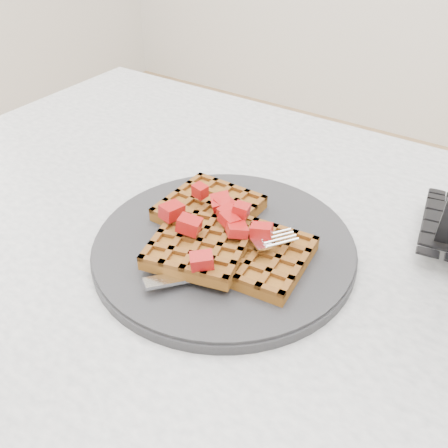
% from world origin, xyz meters
% --- Properties ---
extents(table, '(1.20, 0.80, 0.75)m').
position_xyz_m(table, '(0.00, 0.00, 0.64)').
color(table, silver).
rests_on(table, ground).
extents(plate, '(0.31, 0.31, 0.02)m').
position_xyz_m(plate, '(-0.05, -0.00, 0.76)').
color(plate, '#242426').
rests_on(plate, table).
extents(waffles, '(0.20, 0.19, 0.03)m').
position_xyz_m(waffles, '(-0.05, -0.01, 0.78)').
color(waffles, brown).
rests_on(waffles, plate).
extents(strawberry_pile, '(0.15, 0.15, 0.02)m').
position_xyz_m(strawberry_pile, '(-0.05, -0.00, 0.80)').
color(strawberry_pile, '#870002').
rests_on(strawberry_pile, waffles).
extents(fork, '(0.12, 0.16, 0.02)m').
position_xyz_m(fork, '(-0.02, -0.04, 0.77)').
color(fork, silver).
rests_on(fork, plate).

